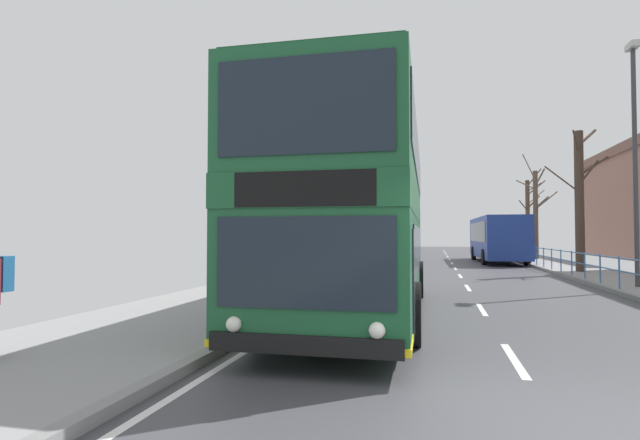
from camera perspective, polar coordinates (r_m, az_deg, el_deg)
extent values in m
cube|color=#414146|center=(5.27, 26.74, -21.93)|extent=(8.40, 140.00, 0.06)
cube|color=silver|center=(7.71, 22.10, -15.14)|extent=(0.12, 2.00, 0.00)
cube|color=silver|center=(12.39, 18.68, -10.02)|extent=(0.12, 2.00, 0.00)
cube|color=silver|center=(17.14, 17.18, -7.72)|extent=(0.12, 2.00, 0.00)
cube|color=silver|center=(21.91, 16.34, -6.41)|extent=(0.12, 2.00, 0.00)
cube|color=silver|center=(26.70, 15.81, -5.57)|extent=(0.12, 2.00, 0.00)
cube|color=silver|center=(31.48, 15.43, -4.99)|extent=(0.12, 2.00, 0.00)
cube|color=silver|center=(36.27, 15.16, -4.56)|extent=(0.12, 2.00, 0.00)
cube|color=silver|center=(41.07, 14.95, -4.23)|extent=(0.12, 2.00, 0.00)
cube|color=silver|center=(45.86, 14.78, -3.96)|extent=(0.12, 2.00, 0.00)
cube|color=silver|center=(50.66, 14.65, -3.75)|extent=(0.12, 2.00, 0.00)
cube|color=silver|center=(55.45, 14.54, -3.58)|extent=(0.12, 2.00, 0.00)
cube|color=silver|center=(5.87, -17.30, -19.55)|extent=(0.12, 133.00, 0.00)
cube|color=gray|center=(6.02, -20.32, -18.37)|extent=(0.20, 140.00, 0.14)
cube|color=#19512D|center=(10.99, 4.76, -4.67)|extent=(2.74, 10.31, 1.79)
cube|color=#19512D|center=(10.99, 4.75, 1.21)|extent=(2.75, 10.36, 0.47)
cube|color=#19512D|center=(11.09, 4.74, 6.63)|extent=(2.74, 10.31, 1.63)
cube|color=#154527|center=(11.25, 4.72, 10.95)|extent=(2.66, 10.00, 0.08)
cube|color=#19232D|center=(5.92, -2.00, -5.09)|extent=(2.28, 0.06, 1.14)
cube|color=black|center=(5.94, -2.00, 3.74)|extent=(1.81, 0.06, 0.45)
cube|color=#19232D|center=(6.13, -1.98, 13.56)|extent=(2.28, 0.06, 1.24)
cube|color=black|center=(6.06, -2.02, -14.66)|extent=(2.46, 0.12, 0.24)
cube|color=yellow|center=(11.06, 4.78, -8.99)|extent=(2.77, 10.36, 0.10)
cube|color=#19232D|center=(11.14, 11.62, -3.32)|extent=(0.14, 8.01, 0.93)
cube|color=#19232D|center=(11.01, 11.54, 7.16)|extent=(0.16, 9.24, 0.98)
cube|color=#19232D|center=(11.48, -1.55, -3.30)|extent=(0.14, 8.01, 0.93)
cube|color=#19232D|center=(11.35, -1.86, 6.85)|extent=(0.16, 9.24, 0.98)
sphere|color=white|center=(5.85, 6.80, -12.92)|extent=(0.20, 0.20, 0.20)
sphere|color=white|center=(6.29, -10.24, -12.11)|extent=(0.20, 0.20, 0.20)
cube|color=#19232D|center=(7.12, 11.13, -7.24)|extent=(0.03, 0.90, 1.54)
cylinder|color=black|center=(8.04, 10.86, -10.91)|extent=(0.32, 1.04, 1.04)
cylinder|color=black|center=(8.49, -6.47, -10.44)|extent=(0.32, 1.04, 1.04)
cylinder|color=black|center=(14.17, 11.58, -6.93)|extent=(0.32, 1.04, 1.04)
cylinder|color=black|center=(14.43, 1.59, -6.87)|extent=(0.32, 1.04, 1.04)
cube|color=navy|center=(33.62, 20.32, -1.96)|extent=(2.67, 10.22, 2.62)
cube|color=#19232D|center=(33.47, 18.19, -1.36)|extent=(0.18, 8.65, 1.26)
cube|color=#19232D|center=(33.82, 22.43, -1.31)|extent=(0.18, 8.65, 1.26)
cube|color=#19232D|center=(38.68, 19.27, -1.55)|extent=(2.14, 0.07, 1.57)
cylinder|color=black|center=(36.57, 17.81, -3.76)|extent=(0.30, 0.96, 0.96)
cylinder|color=black|center=(36.88, 21.52, -3.71)|extent=(0.30, 0.96, 0.96)
cylinder|color=black|center=(30.24, 18.97, -4.18)|extent=(0.30, 0.96, 0.96)
cylinder|color=black|center=(30.61, 23.43, -4.10)|extent=(0.30, 0.96, 0.96)
cylinder|color=#386BA8|center=(17.48, 32.05, -5.32)|extent=(0.05, 0.05, 1.00)
cylinder|color=#386BA8|center=(19.13, 30.38, -5.02)|extent=(0.05, 0.05, 1.00)
cylinder|color=#386BA8|center=(20.80, 28.97, -4.76)|extent=(0.05, 0.05, 1.00)
cylinder|color=#386BA8|center=(22.48, 27.78, -4.54)|extent=(0.05, 0.05, 1.00)
cylinder|color=#386BA8|center=(24.16, 26.75, -4.34)|extent=(0.05, 0.05, 1.00)
cylinder|color=#386BA8|center=(25.85, 25.86, -4.18)|extent=(0.05, 0.05, 1.00)
cylinder|color=#386BA8|center=(27.55, 25.07, -4.03)|extent=(0.05, 0.05, 1.00)
cylinder|color=#386BA8|center=(29.26, 24.38, -3.90)|extent=(0.05, 0.05, 1.00)
cylinder|color=#386BA8|center=(30.96, 23.76, -3.78)|extent=(0.05, 0.05, 1.00)
cylinder|color=#386BA8|center=(32.67, 23.21, -3.67)|extent=(0.05, 0.05, 1.00)
cylinder|color=#386BA8|center=(34.39, 22.72, -3.58)|extent=(0.05, 0.05, 1.00)
cylinder|color=#386BA8|center=(36.10, 22.27, -3.49)|extent=(0.05, 0.05, 1.00)
cylinder|color=#386BA8|center=(37.82, 21.86, -3.41)|extent=(0.05, 0.05, 1.00)
cylinder|color=#386BA8|center=(39.54, 21.49, -3.34)|extent=(0.05, 0.05, 1.00)
cylinder|color=#386BA8|center=(22.46, 27.76, -3.39)|extent=(0.04, 34.76, 0.04)
cylinder|color=#386BA8|center=(22.47, 27.78, -4.41)|extent=(0.04, 34.76, 0.04)
cube|color=#1E598C|center=(7.90, -33.75, -5.34)|extent=(0.28, 0.18, 0.48)
cylinder|color=#38383D|center=(18.54, 33.41, 5.27)|extent=(0.14, 0.14, 7.68)
cube|color=#B2B2AD|center=(19.41, 33.20, 16.96)|extent=(0.28, 0.60, 0.20)
cylinder|color=#423328|center=(24.78, 28.50, 2.00)|extent=(0.40, 0.40, 6.40)
cylinder|color=#423328|center=(25.05, 29.77, 5.59)|extent=(1.24, 0.17, 0.89)
cylinder|color=#423328|center=(25.74, 29.19, 8.55)|extent=(1.12, 1.12, 0.96)
cylinder|color=#423328|center=(24.63, 26.84, 4.35)|extent=(1.51, 0.17, 1.27)
cylinder|color=#423328|center=(24.39, 28.17, 8.24)|extent=(0.63, 1.35, 0.80)
cylinder|color=#423328|center=(24.62, 29.34, 4.97)|extent=(0.70, 0.82, 1.04)
cylinder|color=brown|center=(36.29, 24.29, 0.57)|extent=(0.33, 0.33, 6.10)
cylinder|color=brown|center=(36.62, 24.91, 1.89)|extent=(1.02, 0.53, 0.90)
cylinder|color=brown|center=(36.63, 24.90, 1.95)|extent=(0.98, 0.50, 0.85)
cylinder|color=brown|center=(35.81, 25.33, 2.11)|extent=(1.17, 1.39, 1.14)
cylinder|color=brown|center=(35.95, 24.70, 4.63)|extent=(0.48, 1.24, 1.10)
cylinder|color=brown|center=(37.00, 23.28, 3.88)|extent=(1.09, 1.40, 0.86)
cylinder|color=brown|center=(37.05, 23.61, 5.81)|extent=(0.69, 1.16, 2.02)
cylinder|color=#4C3D2D|center=(43.50, 23.49, 0.28)|extent=(0.34, 0.34, 6.22)
cylinder|color=#4C3D2D|center=(43.71, 24.34, 3.51)|extent=(1.42, 0.24, 1.23)
cylinder|color=#4C3D2D|center=(44.02, 24.13, 3.58)|extent=(1.22, 0.59, 0.79)
cylinder|color=#4C3D2D|center=(43.02, 23.07, 1.56)|extent=(0.90, 1.04, 0.89)
cylinder|color=#4C3D2D|center=(44.13, 24.32, 2.50)|extent=(1.54, 0.89, 1.29)
cylinder|color=#4C3D2D|center=(43.43, 24.06, 1.94)|extent=(0.96, 0.58, 1.07)
cylinder|color=#4C3D2D|center=(44.02, 24.14, 4.63)|extent=(1.24, 0.45, 1.56)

